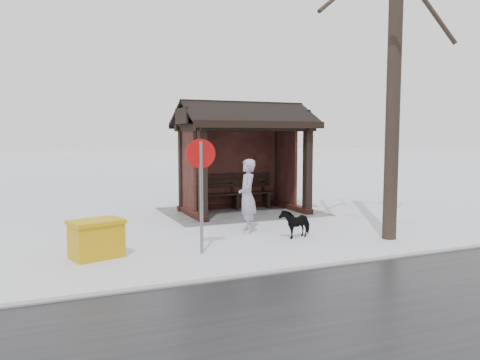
# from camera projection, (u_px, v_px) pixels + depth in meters

# --- Properties ---
(ground) EXTENTS (120.00, 120.00, 0.00)m
(ground) POSITION_uv_depth(u_px,v_px,m) (244.00, 213.00, 13.06)
(ground) COLOR silver
(ground) RESTS_ON ground
(kerb) EXTENTS (120.00, 0.15, 0.06)m
(kerb) POSITION_uv_depth(u_px,v_px,m) (371.00, 261.00, 8.01)
(kerb) COLOR gray
(kerb) RESTS_ON ground
(trampled_patch) EXTENTS (4.20, 3.20, 0.02)m
(trampled_patch) POSITION_uv_depth(u_px,v_px,m) (241.00, 212.00, 13.24)
(trampled_patch) COLOR gray
(trampled_patch) RESTS_ON ground
(bus_shelter) EXTENTS (3.60, 2.40, 3.09)m
(bus_shelter) POSITION_uv_depth(u_px,v_px,m) (242.00, 135.00, 13.00)
(bus_shelter) COLOR #3A1915
(bus_shelter) RESTS_ON ground
(pedestrian) EXTENTS (0.53, 0.68, 1.64)m
(pedestrian) POSITION_uv_depth(u_px,v_px,m) (247.00, 196.00, 10.33)
(pedestrian) COLOR #A199B3
(pedestrian) RESTS_ON ground
(dog) EXTENTS (0.78, 0.53, 0.61)m
(dog) POSITION_uv_depth(u_px,v_px,m) (295.00, 223.00, 9.91)
(dog) COLOR black
(dog) RESTS_ON ground
(grit_bin) EXTENTS (1.02, 0.84, 0.68)m
(grit_bin) POSITION_uv_depth(u_px,v_px,m) (96.00, 239.00, 8.21)
(grit_bin) COLOR #BF8E0B
(grit_bin) RESTS_ON ground
(road_sign) EXTENTS (0.53, 0.15, 2.09)m
(road_sign) POSITION_uv_depth(u_px,v_px,m) (201.00, 170.00, 8.43)
(road_sign) COLOR slate
(road_sign) RESTS_ON ground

